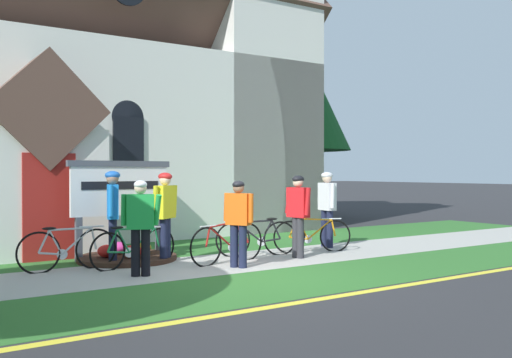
{
  "coord_description": "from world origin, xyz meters",
  "views": [
    {
      "loc": [
        -4.97,
        -7.77,
        1.73
      ],
      "look_at": [
        1.91,
        2.65,
        1.58
      ],
      "focal_mm": 39.49,
      "sensor_mm": 36.0,
      "label": 1
    }
  ],
  "objects_px": {
    "cyclist_in_blue_jersey": "(327,203)",
    "cyclist_in_green_jersey": "(165,210)",
    "bicycle_blue": "(257,238)",
    "bicycle_red": "(68,249)",
    "bicycle_silver": "(228,243)",
    "cyclist_in_orange_jersey": "(113,209)",
    "church_sign": "(120,192)",
    "cyclist_in_yellow_jersey": "(298,210)",
    "cyclist_in_red_jersey": "(141,221)",
    "bicycle_green": "(312,235)",
    "roadside_conifer": "(295,91)",
    "bicycle_white": "(134,247)",
    "cyclist_in_white_jersey": "(238,218)"
  },
  "relations": [
    {
      "from": "cyclist_in_blue_jersey",
      "to": "cyclist_in_green_jersey",
      "type": "bearing_deg",
      "value": 179.77
    },
    {
      "from": "bicycle_blue",
      "to": "bicycle_red",
      "type": "xyz_separation_m",
      "value": [
        -3.74,
        0.35,
        0.01
      ]
    },
    {
      "from": "bicycle_silver",
      "to": "cyclist_in_orange_jersey",
      "type": "bearing_deg",
      "value": 152.3
    },
    {
      "from": "cyclist_in_green_jersey",
      "to": "cyclist_in_orange_jersey",
      "type": "height_order",
      "value": "cyclist_in_orange_jersey"
    },
    {
      "from": "church_sign",
      "to": "bicycle_blue",
      "type": "height_order",
      "value": "church_sign"
    },
    {
      "from": "cyclist_in_yellow_jersey",
      "to": "cyclist_in_blue_jersey",
      "type": "bearing_deg",
      "value": 30.76
    },
    {
      "from": "cyclist_in_blue_jersey",
      "to": "cyclist_in_red_jersey",
      "type": "bearing_deg",
      "value": -167.95
    },
    {
      "from": "bicycle_blue",
      "to": "bicycle_silver",
      "type": "relative_size",
      "value": 0.93
    },
    {
      "from": "cyclist_in_green_jersey",
      "to": "cyclist_in_yellow_jersey",
      "type": "xyz_separation_m",
      "value": [
        2.46,
        -0.94,
        -0.04
      ]
    },
    {
      "from": "bicycle_silver",
      "to": "cyclist_in_yellow_jersey",
      "type": "relative_size",
      "value": 1.07
    },
    {
      "from": "bicycle_red",
      "to": "cyclist_in_orange_jersey",
      "type": "relative_size",
      "value": 0.98
    },
    {
      "from": "bicycle_silver",
      "to": "bicycle_green",
      "type": "height_order",
      "value": "bicycle_silver"
    },
    {
      "from": "cyclist_in_yellow_jersey",
      "to": "cyclist_in_red_jersey",
      "type": "height_order",
      "value": "cyclist_in_yellow_jersey"
    },
    {
      "from": "bicycle_blue",
      "to": "roadside_conifer",
      "type": "height_order",
      "value": "roadside_conifer"
    },
    {
      "from": "cyclist_in_red_jersey",
      "to": "bicycle_white",
      "type": "bearing_deg",
      "value": 75.72
    },
    {
      "from": "church_sign",
      "to": "cyclist_in_red_jersey",
      "type": "height_order",
      "value": "church_sign"
    },
    {
      "from": "bicycle_green",
      "to": "cyclist_in_green_jersey",
      "type": "relative_size",
      "value": 0.96
    },
    {
      "from": "roadside_conifer",
      "to": "church_sign",
      "type": "bearing_deg",
      "value": -145.98
    },
    {
      "from": "cyclist_in_yellow_jersey",
      "to": "roadside_conifer",
      "type": "xyz_separation_m",
      "value": [
        6.16,
        8.13,
        3.84
      ]
    },
    {
      "from": "bicycle_silver",
      "to": "cyclist_in_white_jersey",
      "type": "relative_size",
      "value": 1.13
    },
    {
      "from": "church_sign",
      "to": "bicycle_blue",
      "type": "xyz_separation_m",
      "value": [
        2.46,
        -1.25,
        -0.95
      ]
    },
    {
      "from": "church_sign",
      "to": "cyclist_in_green_jersey",
      "type": "xyz_separation_m",
      "value": [
        0.5,
        -1.04,
        -0.31
      ]
    },
    {
      "from": "cyclist_in_white_jersey",
      "to": "cyclist_in_blue_jersey",
      "type": "distance_m",
      "value": 3.37
    },
    {
      "from": "bicycle_green",
      "to": "cyclist_in_orange_jersey",
      "type": "distance_m",
      "value": 4.27
    },
    {
      "from": "cyclist_in_white_jersey",
      "to": "cyclist_in_red_jersey",
      "type": "height_order",
      "value": "cyclist_in_red_jersey"
    },
    {
      "from": "church_sign",
      "to": "cyclist_in_red_jersey",
      "type": "xyz_separation_m",
      "value": [
        -0.42,
        -2.11,
        -0.4
      ]
    },
    {
      "from": "bicycle_white",
      "to": "cyclist_in_yellow_jersey",
      "type": "xyz_separation_m",
      "value": [
        3.15,
        -0.77,
        0.61
      ]
    },
    {
      "from": "cyclist_in_orange_jersey",
      "to": "bicycle_white",
      "type": "bearing_deg",
      "value": -65.11
    },
    {
      "from": "bicycle_blue",
      "to": "bicycle_green",
      "type": "height_order",
      "value": "same"
    },
    {
      "from": "cyclist_in_red_jersey",
      "to": "cyclist_in_yellow_jersey",
      "type": "bearing_deg",
      "value": 2.21
    },
    {
      "from": "church_sign",
      "to": "cyclist_in_blue_jersey",
      "type": "bearing_deg",
      "value": -13.23
    },
    {
      "from": "roadside_conifer",
      "to": "cyclist_in_yellow_jersey",
      "type": "bearing_deg",
      "value": -127.12
    },
    {
      "from": "cyclist_in_yellow_jersey",
      "to": "cyclist_in_orange_jersey",
      "type": "xyz_separation_m",
      "value": [
        -3.37,
        1.25,
        0.07
      ]
    },
    {
      "from": "cyclist_in_blue_jersey",
      "to": "cyclist_in_orange_jersey",
      "type": "xyz_separation_m",
      "value": [
        -4.92,
        0.33,
        0.01
      ]
    },
    {
      "from": "cyclist_in_green_jersey",
      "to": "bicycle_silver",
      "type": "bearing_deg",
      "value": -34.59
    },
    {
      "from": "bicycle_silver",
      "to": "bicycle_white",
      "type": "height_order",
      "value": "bicycle_silver"
    },
    {
      "from": "cyclist_in_white_jersey",
      "to": "roadside_conifer",
      "type": "relative_size",
      "value": 0.22
    },
    {
      "from": "bicycle_silver",
      "to": "bicycle_green",
      "type": "bearing_deg",
      "value": 6.69
    },
    {
      "from": "cyclist_in_red_jersey",
      "to": "roadside_conifer",
      "type": "bearing_deg",
      "value": 40.92
    },
    {
      "from": "bicycle_green",
      "to": "cyclist_in_red_jersey",
      "type": "relative_size",
      "value": 1.03
    },
    {
      "from": "bicycle_blue",
      "to": "bicycle_red",
      "type": "height_order",
      "value": "bicycle_red"
    },
    {
      "from": "cyclist_in_yellow_jersey",
      "to": "roadside_conifer",
      "type": "bearing_deg",
      "value": 52.88
    },
    {
      "from": "church_sign",
      "to": "roadside_conifer",
      "type": "xyz_separation_m",
      "value": [
        9.12,
        6.15,
        3.49
      ]
    },
    {
      "from": "bicycle_white",
      "to": "cyclist_in_orange_jersey",
      "type": "height_order",
      "value": "cyclist_in_orange_jersey"
    },
    {
      "from": "cyclist_in_orange_jersey",
      "to": "cyclist_in_green_jersey",
      "type": "bearing_deg",
      "value": -19.16
    },
    {
      "from": "church_sign",
      "to": "bicycle_white",
      "type": "relative_size",
      "value": 1.21
    },
    {
      "from": "cyclist_in_yellow_jersey",
      "to": "bicycle_silver",
      "type": "bearing_deg",
      "value": 170.08
    },
    {
      "from": "cyclist_in_white_jersey",
      "to": "cyclist_in_orange_jersey",
      "type": "height_order",
      "value": "cyclist_in_orange_jersey"
    },
    {
      "from": "cyclist_in_blue_jersey",
      "to": "cyclist_in_red_jersey",
      "type": "distance_m",
      "value": 5.04
    },
    {
      "from": "cyclist_in_yellow_jersey",
      "to": "cyclist_in_blue_jersey",
      "type": "distance_m",
      "value": 1.8
    }
  ]
}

